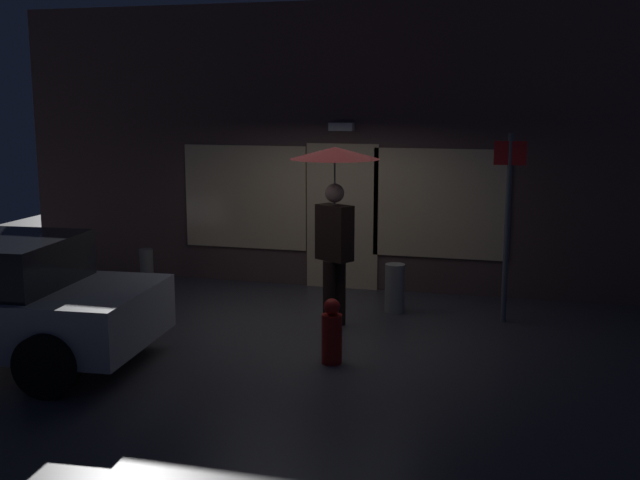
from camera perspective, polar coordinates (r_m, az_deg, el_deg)
ground_plane at (r=9.91m, az=-1.32°, el=-6.44°), size 18.00×18.00×0.00m
building_facade at (r=11.78m, az=1.85°, el=6.69°), size 10.47×0.48×4.26m
person_with_umbrella at (r=9.63m, az=1.08°, el=3.52°), size 1.12×1.12×2.28m
street_sign_post at (r=10.15m, az=13.58°, el=1.66°), size 0.40×0.07×2.44m
sidewalk_bollard at (r=10.57m, az=5.50°, el=-3.54°), size 0.27×0.27×0.67m
sidewalk_bollard_2 at (r=12.13m, az=-12.58°, el=-2.07°), size 0.20×0.20×0.61m
fire_hydrant at (r=8.55m, az=0.87°, el=-6.85°), size 0.22×0.22×0.73m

